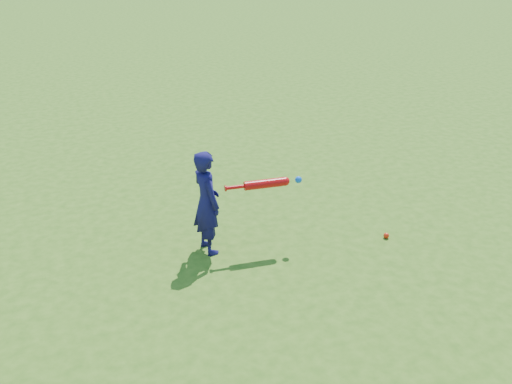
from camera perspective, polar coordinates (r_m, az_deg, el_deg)
ground at (r=5.49m, az=-9.89°, el=-8.09°), size 80.00×80.00×0.00m
child at (r=5.56m, az=-4.96°, el=-1.04°), size 0.32×0.43×1.06m
ground_ball_red at (r=6.13m, az=12.90°, el=-4.27°), size 0.06×0.06×0.06m
bat_swing at (r=5.59m, az=1.26°, el=0.88°), size 0.79×0.11×0.09m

